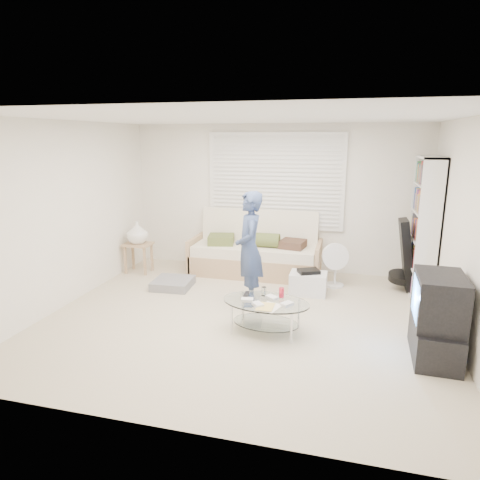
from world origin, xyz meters
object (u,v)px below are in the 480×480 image
(futon_sofa, at_px, (256,253))
(bookshelf, at_px, (424,226))
(tv_unit, at_px, (437,318))
(coffee_table, at_px, (266,307))

(futon_sofa, bearing_deg, bookshelf, -5.53)
(futon_sofa, height_order, tv_unit, futon_sofa)
(bookshelf, xyz_separation_m, tv_unit, (-0.13, -2.10, -0.56))
(bookshelf, relative_size, tv_unit, 2.21)
(futon_sofa, distance_m, tv_unit, 3.40)
(tv_unit, xyz_separation_m, coffee_table, (-1.84, 0.16, -0.13))
(bookshelf, xyz_separation_m, coffee_table, (-1.97, -1.94, -0.69))
(bookshelf, bearing_deg, coffee_table, -135.36)
(bookshelf, distance_m, tv_unit, 2.18)
(tv_unit, height_order, coffee_table, tv_unit)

